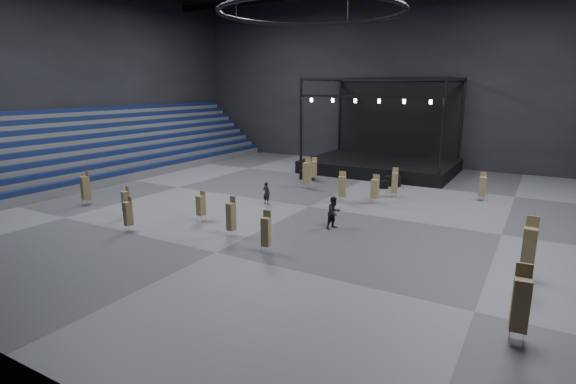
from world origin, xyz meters
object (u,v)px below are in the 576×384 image
Objects in this scene: flight_case_left at (307,175)px; chair_stack_12 at (529,249)px; chair_stack_6 at (86,187)px; chair_stack_3 at (307,172)px; chair_stack_10 at (126,201)px; stage at (383,156)px; chair_stack_5 at (266,231)px; chair_stack_13 at (128,213)px; crew_member at (334,213)px; chair_stack_11 at (521,303)px; chair_stack_0 at (395,182)px; chair_stack_8 at (342,186)px; chair_stack_9 at (483,186)px; chair_stack_4 at (231,216)px; flight_case_mid at (382,184)px; flight_case_right at (393,181)px; chair_stack_7 at (201,205)px; chair_stack_2 at (314,169)px; man_center at (266,193)px; chair_stack_1 at (375,188)px.

flight_case_left is 0.43× the size of chair_stack_12.
chair_stack_12 is at bearing -38.60° from flight_case_left.
chair_stack_6 is 28.02m from chair_stack_12.
chair_stack_3 is 1.26× the size of chair_stack_10.
chair_stack_5 is (2.23, -25.39, -0.31)m from stage.
chair_stack_13 reaches higher than crew_member.
crew_member is at bearing 136.19° from chair_stack_11.
stage is at bearing 99.01° from chair_stack_0.
chair_stack_8 is 10.53m from chair_stack_9.
chair_stack_5 is (3.12, -1.20, -0.04)m from chair_stack_4.
chair_stack_5 is at bearing 12.55° from chair_stack_10.
flight_case_right is at bearing 67.66° from flight_case_mid.
crew_member reaches higher than chair_stack_7.
chair_stack_7 is 20.69m from chair_stack_9.
chair_stack_2 is 0.95× the size of chair_stack_8.
chair_stack_6 is 18.03m from crew_member.
chair_stack_11 is (14.00, -28.22, -0.04)m from stage.
flight_case_right is at bearing 85.44° from chair_stack_4.
chair_stack_3 reaches higher than man_center.
chair_stack_7 is (-0.67, -14.56, -0.10)m from chair_stack_2.
chair_stack_9 is 25.00m from chair_stack_13.
chair_stack_10 is 0.76× the size of chair_stack_11.
chair_stack_6 is (-9.43, -16.07, 0.89)m from flight_case_left.
chair_stack_13 is (-10.44, -13.39, -0.05)m from chair_stack_1.
man_center is at bearing -92.49° from chair_stack_3.
chair_stack_5 is 12.11m from chair_stack_11.
stage is at bearing 86.34° from chair_stack_10.
chair_stack_0 reaches higher than chair_stack_10.
chair_stack_8 is (-2.92, -3.36, 0.03)m from chair_stack_0.
chair_stack_13 is at bearing -166.26° from chair_stack_12.
chair_stack_9 is (6.66, 4.85, -0.01)m from chair_stack_1.
chair_stack_3 is (-7.32, -0.53, 0.17)m from chair_stack_0.
chair_stack_12 reaches higher than chair_stack_6.
chair_stack_2 reaches higher than flight_case_left.
chair_stack_10 is (-10.59, -10.71, -0.15)m from chair_stack_8.
chair_stack_13 is (-8.19, -12.61, -0.13)m from chair_stack_8.
chair_stack_12 is 1.41× the size of chair_stack_13.
chair_stack_1 is 17.23m from chair_stack_10.
chair_stack_1 is 0.78× the size of chair_stack_11.
flight_case_right is at bearing 75.07° from chair_stack_7.
crew_member reaches higher than man_center.
chair_stack_8 is 1.06× the size of chair_stack_9.
chair_stack_3 is 17.00m from chair_stack_6.
chair_stack_6 is (-10.33, -15.70, 0.18)m from chair_stack_2.
crew_member is at bearing 162.37° from man_center.
flight_case_left is at bearing -120.16° from stage.
stage is 6.33× the size of chair_stack_5.
stage is at bearing 77.34° from chair_stack_6.
chair_stack_1 is 12.41m from chair_stack_5.
chair_stack_9 is at bearing 7.06° from chair_stack_0.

